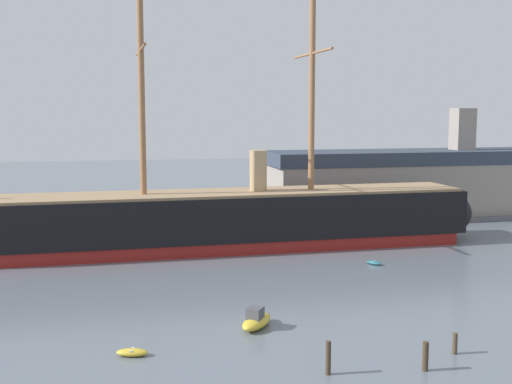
% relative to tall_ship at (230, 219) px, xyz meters
% --- Properties ---
extents(tall_ship, '(73.88, 15.14, 35.54)m').
position_rel_tall_ship_xyz_m(tall_ship, '(0.00, 0.00, 0.00)').
color(tall_ship, maroon).
rests_on(tall_ship, ground).
extents(dinghy_foreground_left, '(2.48, 1.53, 0.54)m').
position_rel_tall_ship_xyz_m(dinghy_foreground_left, '(-13.44, -34.73, -3.54)').
color(dinghy_foreground_left, gold).
rests_on(dinghy_foreground_left, ground).
extents(motorboat_near_centre, '(3.86, 4.43, 1.76)m').
position_rel_tall_ship_xyz_m(motorboat_near_centre, '(-3.37, -30.62, -3.19)').
color(motorboat_near_centre, gold).
rests_on(motorboat_near_centre, ground).
extents(dinghy_alongside_stern, '(1.75, 2.12, 0.46)m').
position_rel_tall_ship_xyz_m(dinghy_alongside_stern, '(14.50, -12.18, -3.58)').
color(dinghy_alongside_stern, '#236670').
rests_on(dinghy_alongside_stern, ground).
extents(motorboat_far_right, '(2.30, 4.91, 2.01)m').
position_rel_tall_ship_xyz_m(motorboat_far_right, '(25.92, 5.49, -3.11)').
color(motorboat_far_right, '#B22D28').
rests_on(motorboat_far_right, ground).
extents(dinghy_distant_centre, '(1.20, 1.90, 0.42)m').
position_rel_tall_ship_xyz_m(dinghy_distant_centre, '(-2.10, 15.40, -3.60)').
color(dinghy_distant_centre, silver).
rests_on(dinghy_distant_centre, ground).
extents(mooring_piling_nearest, '(0.38, 0.38, 1.56)m').
position_rel_tall_ship_xyz_m(mooring_piling_nearest, '(9.46, -39.36, -3.03)').
color(mooring_piling_nearest, '#4C3D2D').
rests_on(mooring_piling_nearest, ground).
extents(mooring_piling_left_pair, '(0.36, 0.36, 2.31)m').
position_rel_tall_ship_xyz_m(mooring_piling_left_pair, '(-0.73, -40.93, -2.66)').
color(mooring_piling_left_pair, '#423323').
rests_on(mooring_piling_left_pair, ground).
extents(mooring_piling_right_pair, '(0.42, 0.42, 2.03)m').
position_rel_tall_ship_xyz_m(mooring_piling_right_pair, '(5.92, -41.74, -2.80)').
color(mooring_piling_right_pair, '#423323').
rests_on(mooring_piling_right_pair, ground).
extents(dockside_warehouse_right, '(53.82, 12.96, 17.85)m').
position_rel_tall_ship_xyz_m(dockside_warehouse_right, '(34.66, 17.15, 1.75)').
color(dockside_warehouse_right, '#565659').
rests_on(dockside_warehouse_right, ground).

